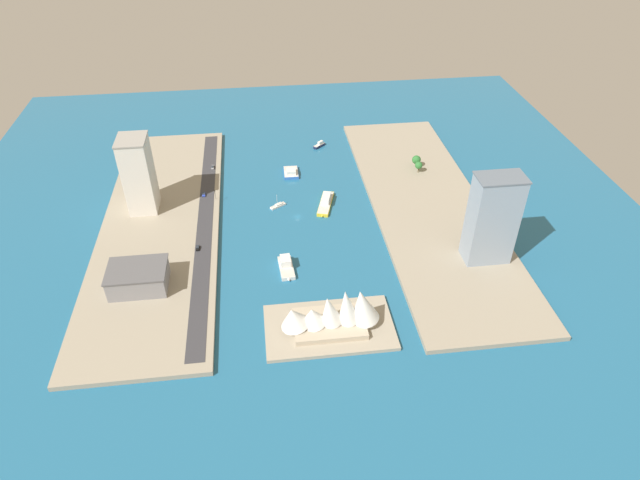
% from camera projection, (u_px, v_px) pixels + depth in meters
% --- Properties ---
extents(ground_plane, '(440.00, 440.00, 0.00)m').
position_uv_depth(ground_plane, '(297.00, 217.00, 343.92)').
color(ground_plane, '#23668E').
extents(quay_west, '(70.00, 240.00, 2.72)m').
position_uv_depth(quay_west, '(427.00, 206.00, 351.42)').
color(quay_west, '#9E937F').
rests_on(quay_west, ground_plane).
extents(quay_east, '(70.00, 240.00, 2.72)m').
position_uv_depth(quay_east, '(161.00, 224.00, 334.80)').
color(quay_east, '#9E937F').
rests_on(quay_east, ground_plane).
extents(peninsula_point, '(62.19, 36.38, 2.00)m').
position_uv_depth(peninsula_point, '(329.00, 327.00, 266.21)').
color(peninsula_point, '#A89E89').
rests_on(peninsula_point, ground_plane).
extents(road_strip, '(9.19, 228.00, 0.15)m').
position_uv_depth(road_strip, '(205.00, 219.00, 336.61)').
color(road_strip, '#38383D').
rests_on(road_strip, quay_east).
extents(sailboat_small_white, '(10.78, 8.19, 9.16)m').
position_uv_depth(sailboat_small_white, '(278.00, 206.00, 352.47)').
color(sailboat_small_white, white).
rests_on(sailboat_small_white, ground_plane).
extents(catamaran_blue, '(10.33, 17.68, 4.95)m').
position_uv_depth(catamaran_blue, '(291.00, 172.00, 385.04)').
color(catamaran_blue, blue).
rests_on(catamaran_blue, ground_plane).
extents(patrol_launch_navy, '(10.32, 9.58, 4.13)m').
position_uv_depth(patrol_launch_navy, '(319.00, 145.00, 418.67)').
color(patrol_launch_navy, '#1E284C').
rests_on(patrol_launch_navy, ground_plane).
extents(ferry_white_commuter, '(8.53, 20.85, 6.54)m').
position_uv_depth(ferry_white_commuter, '(286.00, 266.00, 301.69)').
color(ferry_white_commuter, silver).
rests_on(ferry_white_commuter, ground_plane).
extents(ferry_yellow_fast, '(14.56, 29.17, 5.88)m').
position_uv_depth(ferry_yellow_fast, '(326.00, 202.00, 353.59)').
color(ferry_yellow_fast, yellow).
rests_on(ferry_yellow_fast, ground_plane).
extents(tower_tall_glass, '(25.36, 15.50, 51.57)m').
position_uv_depth(tower_tall_glass, '(492.00, 219.00, 291.65)').
color(tower_tall_glass, '#8C9EB2').
rests_on(tower_tall_glass, quay_west).
extents(hotel_broad_white, '(17.32, 21.36, 47.72)m').
position_uv_depth(hotel_broad_white, '(138.00, 174.00, 333.16)').
color(hotel_broad_white, silver).
rests_on(hotel_broad_white, quay_east).
extents(warehouse_low_gray, '(30.28, 22.69, 12.02)m').
position_uv_depth(warehouse_low_gray, '(138.00, 278.00, 283.82)').
color(warehouse_low_gray, gray).
rests_on(warehouse_low_gray, quay_east).
extents(sedan_silver, '(1.92, 5.02, 1.47)m').
position_uv_depth(sedan_silver, '(213.00, 167.00, 387.02)').
color(sedan_silver, black).
rests_on(sedan_silver, road_strip).
extents(suv_black, '(1.82, 4.55, 1.61)m').
position_uv_depth(suv_black, '(198.00, 248.00, 312.41)').
color(suv_black, black).
rests_on(suv_black, road_strip).
extents(hatchback_blue, '(2.20, 4.64, 1.59)m').
position_uv_depth(hatchback_blue, '(204.00, 194.00, 358.30)').
color(hatchback_blue, black).
rests_on(hatchback_blue, road_strip).
extents(traffic_light_waterfront, '(0.36, 0.36, 6.50)m').
position_uv_depth(traffic_light_waterfront, '(215.00, 193.00, 352.67)').
color(traffic_light_waterfront, black).
rests_on(traffic_light_waterfront, quay_east).
extents(opera_landmark, '(49.16, 22.89, 22.17)m').
position_uv_depth(opera_landmark, '(334.00, 312.00, 260.54)').
color(opera_landmark, '#BCAD93').
rests_on(opera_landmark, peninsula_point).
extents(park_tree_cluster, '(6.13, 13.53, 8.63)m').
position_uv_depth(park_tree_cluster, '(417.00, 162.00, 383.56)').
color(park_tree_cluster, brown).
rests_on(park_tree_cluster, quay_west).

